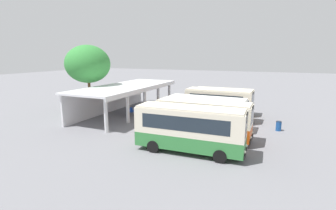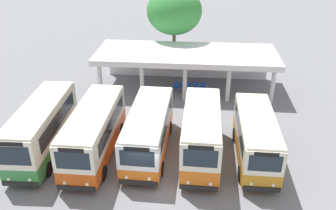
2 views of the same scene
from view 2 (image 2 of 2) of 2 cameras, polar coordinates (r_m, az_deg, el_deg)
ground_plane at (r=20.82m, az=-2.47°, el=-12.46°), size 180.00×180.00×0.00m
city_bus_nearest_orange at (r=23.67m, az=-19.67°, el=-3.38°), size 2.44×7.92×3.36m
city_bus_second_in_row at (r=22.55m, az=-11.87°, el=-4.08°), size 2.43×7.97×3.21m
city_bus_middle_cream at (r=22.45m, az=-3.18°, el=-3.98°), size 2.57×7.76×2.97m
city_bus_fourth_amber at (r=21.77m, az=5.42°, el=-4.56°), size 2.42×7.12×3.36m
city_bus_fifth_blue at (r=22.32m, az=14.04°, el=-4.99°), size 2.28×7.03×3.03m
terminal_canopy at (r=31.66m, az=3.02°, el=7.65°), size 15.65×5.85×3.40m
waiting_chair_end_by_column at (r=31.07m, az=1.35°, el=3.06°), size 0.45×0.45×0.86m
waiting_chair_second_from_end at (r=31.16m, az=2.44°, el=3.12°), size 0.45×0.45×0.86m
waiting_chair_middle_seat at (r=31.06m, az=3.52°, el=3.01°), size 0.45×0.45×0.86m
waiting_chair_fourth_seat at (r=31.13m, az=4.60°, el=3.02°), size 0.45×0.45×0.86m
waiting_chair_fifth_seat at (r=31.16m, az=5.68°, el=3.01°), size 0.45×0.45×0.86m
roadside_tree_behind_canopy at (r=34.50m, az=1.03°, el=14.96°), size 5.25×5.25×8.13m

